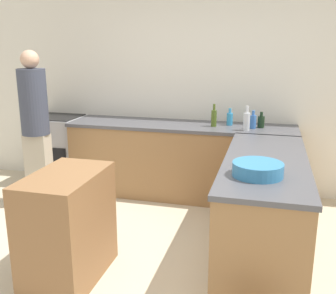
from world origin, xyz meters
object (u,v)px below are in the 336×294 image
(island_table, at_px, (68,227))
(vinegar_bottle_clear, at_px, (247,121))
(water_bottle_blue, at_px, (253,121))
(person_by_range, at_px, (35,123))
(wine_bottle_dark, at_px, (261,121))
(mixing_bowl, at_px, (258,169))
(dish_soap_bottle, at_px, (230,118))
(olive_oil_bottle, at_px, (214,118))
(range_oven, at_px, (58,150))

(island_table, xyz_separation_m, vinegar_bottle_clear, (1.25, 1.83, 0.58))
(water_bottle_blue, distance_m, person_by_range, 2.47)
(water_bottle_blue, bearing_deg, person_by_range, -163.63)
(wine_bottle_dark, bearing_deg, mixing_bowl, -88.98)
(wine_bottle_dark, xyz_separation_m, dish_soap_bottle, (-0.37, 0.05, 0.01))
(person_by_range, bearing_deg, olive_oil_bottle, 19.79)
(island_table, distance_m, water_bottle_blue, 2.42)
(olive_oil_bottle, height_order, person_by_range, person_by_range)
(water_bottle_blue, xyz_separation_m, dish_soap_bottle, (-0.28, 0.12, -0.00))
(island_table, relative_size, person_by_range, 0.49)
(olive_oil_bottle, xyz_separation_m, wine_bottle_dark, (0.54, 0.07, -0.03))
(olive_oil_bottle, distance_m, wine_bottle_dark, 0.54)
(island_table, xyz_separation_m, dish_soap_bottle, (1.04, 2.08, 0.55))
(range_oven, height_order, vinegar_bottle_clear, vinegar_bottle_clear)
(range_oven, relative_size, olive_oil_bottle, 3.48)
(olive_oil_bottle, bearing_deg, person_by_range, -160.21)
(mixing_bowl, xyz_separation_m, dish_soap_bottle, (-0.40, 1.83, 0.03))
(mixing_bowl, relative_size, water_bottle_blue, 1.79)
(mixing_bowl, distance_m, vinegar_bottle_clear, 1.59)
(olive_oil_bottle, distance_m, dish_soap_bottle, 0.21)
(wine_bottle_dark, relative_size, vinegar_bottle_clear, 0.67)
(range_oven, relative_size, vinegar_bottle_clear, 3.34)
(range_oven, height_order, person_by_range, person_by_range)
(dish_soap_bottle, relative_size, vinegar_bottle_clear, 0.73)
(olive_oil_bottle, xyz_separation_m, dish_soap_bottle, (0.17, 0.12, -0.02))
(island_table, relative_size, vinegar_bottle_clear, 3.20)
(dish_soap_bottle, bearing_deg, vinegar_bottle_clear, -50.05)
(wine_bottle_dark, distance_m, dish_soap_bottle, 0.37)
(vinegar_bottle_clear, height_order, person_by_range, person_by_range)
(dish_soap_bottle, height_order, vinegar_bottle_clear, vinegar_bottle_clear)
(mixing_bowl, distance_m, person_by_range, 2.69)
(range_oven, distance_m, dish_soap_bottle, 2.34)
(range_oven, xyz_separation_m, dish_soap_bottle, (2.28, 0.06, 0.53))
(range_oven, relative_size, mixing_bowl, 2.48)
(olive_oil_bottle, bearing_deg, vinegar_bottle_clear, -18.75)
(mixing_bowl, distance_m, dish_soap_bottle, 1.87)
(water_bottle_blue, bearing_deg, olive_oil_bottle, -179.40)
(olive_oil_bottle, xyz_separation_m, water_bottle_blue, (0.45, 0.00, -0.02))
(island_table, bearing_deg, vinegar_bottle_clear, 55.62)
(island_table, bearing_deg, range_oven, 121.57)
(island_table, relative_size, water_bottle_blue, 4.27)
(dish_soap_bottle, relative_size, person_by_range, 0.11)
(wine_bottle_dark, bearing_deg, range_oven, -179.90)
(mixing_bowl, xyz_separation_m, water_bottle_blue, (-0.12, 1.71, 0.03))
(vinegar_bottle_clear, bearing_deg, mixing_bowl, -83.29)
(range_oven, relative_size, water_bottle_blue, 4.45)
(wine_bottle_dark, distance_m, vinegar_bottle_clear, 0.26)
(vinegar_bottle_clear, bearing_deg, person_by_range, -166.32)
(mixing_bowl, relative_size, person_by_range, 0.21)
(olive_oil_bottle, height_order, vinegar_bottle_clear, vinegar_bottle_clear)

